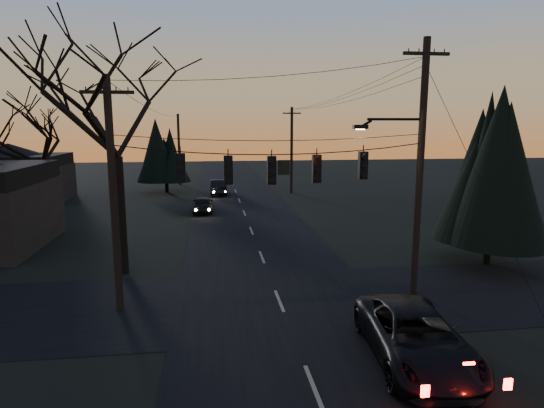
{
  "coord_description": "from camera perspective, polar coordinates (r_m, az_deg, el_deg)",
  "views": [
    {
      "loc": [
        -2.56,
        -6.61,
        6.8
      ],
      "look_at": [
        -0.39,
        9.26,
        4.0
      ],
      "focal_mm": 30.0,
      "sensor_mm": 36.0,
      "label": 1
    }
  ],
  "objects": [
    {
      "name": "main_road",
      "position": [
        27.58,
        -2.23,
        -4.33
      ],
      "size": [
        8.0,
        120.0,
        0.02
      ],
      "primitive_type": "cube",
      "color": "black",
      "rests_on": "ground"
    },
    {
      "name": "cross_road",
      "position": [
        18.12,
        0.92,
        -12.08
      ],
      "size": [
        60.0,
        7.0,
        0.02
      ],
      "primitive_type": "cube",
      "color": "black",
      "rests_on": "ground"
    },
    {
      "name": "utility_pole_right",
      "position": [
        19.67,
        17.26,
        -10.76
      ],
      "size": [
        5.0,
        0.3,
        10.0
      ],
      "primitive_type": null,
      "color": "black",
      "rests_on": "ground"
    },
    {
      "name": "utility_pole_left",
      "position": [
        18.27,
        -18.49,
        -12.45
      ],
      "size": [
        1.8,
        0.3,
        8.5
      ],
      "primitive_type": null,
      "color": "black",
      "rests_on": "ground"
    },
    {
      "name": "utility_pole_far_r",
      "position": [
        45.84,
        2.43,
        1.39
      ],
      "size": [
        1.8,
        0.3,
        8.5
      ],
      "primitive_type": null,
      "color": "black",
      "rests_on": "ground"
    },
    {
      "name": "utility_pole_far_l",
      "position": [
        53.16,
        -11.44,
        2.38
      ],
      "size": [
        0.3,
        0.3,
        8.0
      ],
      "primitive_type": null,
      "color": "black",
      "rests_on": "ground"
    },
    {
      "name": "span_signal_assembly",
      "position": [
        16.84,
        0.16,
        4.52
      ],
      "size": [
        11.5,
        0.44,
        1.63
      ],
      "color": "black",
      "rests_on": "ground"
    },
    {
      "name": "bare_tree_left",
      "position": [
        21.37,
        -19.14,
        11.41
      ],
      "size": [
        9.81,
        9.81,
        10.8
      ],
      "color": "black",
      "rests_on": "ground"
    },
    {
      "name": "evergreen_right",
      "position": [
        24.26,
        26.09,
        3.88
      ],
      "size": [
        4.15,
        4.15,
        8.15
      ],
      "color": "black",
      "rests_on": "ground"
    },
    {
      "name": "bare_tree_dist",
      "position": [
        36.13,
        -27.09,
        6.79
      ],
      "size": [
        7.73,
        7.73,
        7.87
      ],
      "color": "black",
      "rests_on": "ground"
    },
    {
      "name": "evergreen_dist",
      "position": [
        47.13,
        -13.22,
        6.05
      ],
      "size": [
        3.98,
        3.98,
        6.46
      ],
      "color": "black",
      "rests_on": "ground"
    },
    {
      "name": "house_left_far",
      "position": [
        46.23,
        -29.96,
        3.39
      ],
      "size": [
        9.0,
        7.0,
        5.2
      ],
      "color": "black",
      "rests_on": "ground"
    },
    {
      "name": "suv_near",
      "position": [
        14.25,
        17.55,
        -15.64
      ],
      "size": [
        2.96,
        5.64,
        1.51
      ],
      "primitive_type": "imported",
      "rotation": [
        0.0,
        0.0,
        -0.09
      ],
      "color": "black",
      "rests_on": "ground"
    },
    {
      "name": "sedan_oncoming_a",
      "position": [
        36.04,
        -8.69,
        -0.02
      ],
      "size": [
        1.53,
        3.78,
        1.28
      ],
      "primitive_type": "imported",
      "rotation": [
        0.0,
        0.0,
        3.14
      ],
      "color": "black",
      "rests_on": "ground"
    },
    {
      "name": "sedan_oncoming_b",
      "position": [
        45.14,
        -6.66,
        2.13
      ],
      "size": [
        1.7,
        4.48,
        1.46
      ],
      "primitive_type": "imported",
      "rotation": [
        0.0,
        0.0,
        3.11
      ],
      "color": "black",
      "rests_on": "ground"
    }
  ]
}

